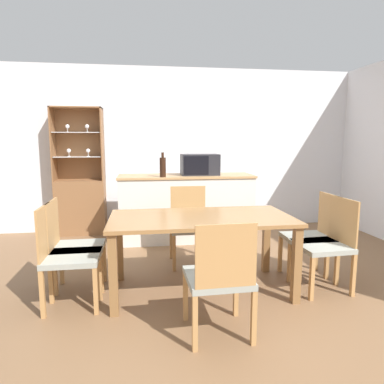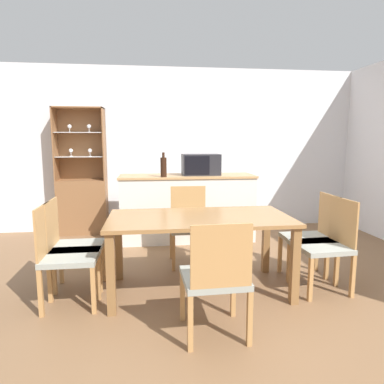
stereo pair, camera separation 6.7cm
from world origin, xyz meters
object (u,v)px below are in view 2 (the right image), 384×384
(dining_table, at_px, (200,226))
(dining_chair_head_far, at_px, (190,225))
(dining_chair_side_left_near, at_px, (65,255))
(dining_chair_side_left_far, at_px, (72,246))
(display_cabinet, at_px, (83,197))
(microwave, at_px, (201,165))
(wine_bottle, at_px, (164,167))
(dining_chair_side_right_near, at_px, (325,244))
(dining_chair_head_near, at_px, (216,278))
(dining_chair_side_right_far, at_px, (313,237))

(dining_table, height_order, dining_chair_head_far, dining_chair_head_far)
(dining_chair_side_left_near, height_order, dining_chair_side_left_far, same)
(dining_table, bearing_deg, dining_chair_head_far, 89.98)
(display_cabinet, height_order, microwave, display_cabinet)
(dining_chair_head_far, relative_size, wine_bottle, 2.69)
(dining_chair_head_far, distance_m, microwave, 1.16)
(dining_chair_side_left_near, height_order, wine_bottle, wine_bottle)
(dining_chair_side_left_near, bearing_deg, dining_chair_side_left_far, 179.66)
(dining_chair_side_left_near, height_order, dining_chair_side_right_near, same)
(dining_chair_side_left_near, xyz_separation_m, dining_chair_head_near, (1.19, -0.65, 0.00))
(dining_chair_side_left_near, bearing_deg, dining_chair_head_near, 61.00)
(display_cabinet, height_order, dining_chair_side_left_near, display_cabinet)
(dining_chair_head_near, xyz_separation_m, dining_chair_side_right_near, (1.19, 0.65, 0.00))
(dining_chair_head_near, distance_m, dining_chair_side_left_far, 1.50)
(display_cabinet, bearing_deg, wine_bottle, -32.51)
(dining_chair_head_far, height_order, dining_chair_side_left_near, same)
(dining_chair_head_far, distance_m, dining_chair_head_near, 1.56)
(display_cabinet, relative_size, dining_chair_head_near, 2.17)
(dining_chair_side_left_far, xyz_separation_m, wine_bottle, (0.92, 1.36, 0.63))
(dining_chair_side_left_far, height_order, wine_bottle, wine_bottle)
(display_cabinet, distance_m, microwave, 1.90)
(dining_chair_head_far, relative_size, dining_chair_side_right_far, 1.00)
(dining_chair_head_far, relative_size, dining_chair_side_left_far, 1.00)
(wine_bottle, bearing_deg, dining_chair_head_far, -69.54)
(dining_chair_side_left_far, bearing_deg, dining_chair_side_left_near, -0.64)
(dining_chair_side_right_far, bearing_deg, wine_bottle, 47.01)
(microwave, distance_m, wine_bottle, 0.58)
(dining_table, xyz_separation_m, wine_bottle, (-0.27, 1.49, 0.45))
(dining_chair_side_right_near, bearing_deg, dining_chair_side_right_far, -3.32)
(display_cabinet, distance_m, wine_bottle, 1.52)
(dining_chair_side_left_near, relative_size, dining_chair_side_right_near, 1.00)
(display_cabinet, xyz_separation_m, dining_chair_head_far, (1.48, -1.49, -0.13))
(dining_chair_head_near, relative_size, dining_chair_side_left_far, 1.00)
(dining_chair_side_right_far, bearing_deg, dining_chair_side_left_far, 90.22)
(dining_table, relative_size, dining_chair_head_far, 1.91)
(dining_chair_side_right_near, height_order, wine_bottle, wine_bottle)
(display_cabinet, distance_m, dining_chair_side_right_far, 3.42)
(dining_chair_head_far, height_order, wine_bottle, wine_bottle)
(display_cabinet, xyz_separation_m, wine_bottle, (1.21, -0.77, 0.50))
(microwave, height_order, wine_bottle, wine_bottle)
(dining_chair_side_right_near, bearing_deg, dining_chair_side_left_far, 80.52)
(microwave, bearing_deg, dining_table, -98.92)
(microwave, bearing_deg, display_cabinet, 162.47)
(dining_chair_side_left_far, distance_m, wine_bottle, 1.76)
(dining_chair_side_left_far, bearing_deg, display_cabinet, -172.89)
(dining_chair_side_left_far, bearing_deg, microwave, 136.79)
(dining_table, distance_m, dining_chair_side_right_far, 1.21)
(dining_chair_side_left_near, bearing_deg, dining_chair_head_far, 127.15)
(dining_chair_side_left_far, bearing_deg, dining_chair_side_right_far, 89.36)
(display_cabinet, bearing_deg, dining_chair_side_right_near, -41.94)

